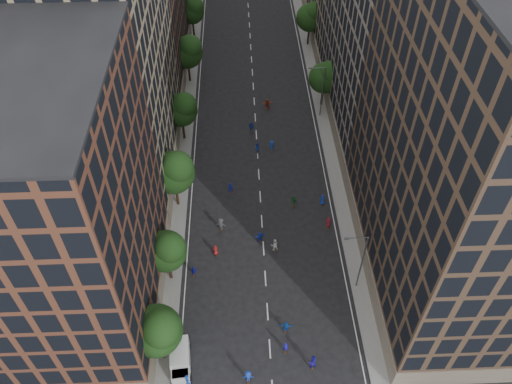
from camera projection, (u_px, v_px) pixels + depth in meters
ground at (256, 137)px, 77.92m from camera, size 240.00×240.00×0.00m
sidewalk_left at (183, 110)px, 82.77m from camera, size 4.00×105.00×0.15m
sidewalk_right at (326, 106)px, 83.44m from camera, size 4.00×105.00×0.15m
bldg_left_a at (65, 215)px, 46.41m from camera, size 14.00×22.00×30.00m
bldg_left_b at (105, 60)px, 61.75m from camera, size 14.00×26.00×34.00m
bldg_left_c at (134, 1)px, 79.96m from camera, size 14.00×20.00×28.00m
bldg_right_a at (463, 152)px, 48.11m from camera, size 14.00×30.00×36.00m
bldg_right_b at (391, 23)px, 69.45m from camera, size 14.00×28.00×33.00m
tree_left_0 at (158, 330)px, 48.09m from camera, size 5.20×5.20×8.83m
tree_left_1 at (167, 250)px, 55.38m from camera, size 4.80×4.80×8.21m
tree_left_2 at (174, 171)px, 63.17m from camera, size 5.60×5.60×9.45m
tree_left_3 at (182, 109)px, 73.35m from camera, size 5.00×5.00×8.58m
tree_left_4 at (188, 51)px, 84.33m from camera, size 5.40×5.40×9.08m
tree_left_5 at (193, 10)px, 95.82m from camera, size 4.80×4.80×8.33m
tree_right_a at (326, 76)px, 79.70m from camera, size 5.00×5.00×8.39m
tree_right_b at (311, 16)px, 93.44m from camera, size 5.20×5.20×8.83m
streetlamp_near at (361, 260)px, 54.95m from camera, size 2.64×0.22×9.06m
streetlamp_far at (321, 89)px, 78.01m from camera, size 2.64×0.22×9.06m
cargo_van at (180, 359)px, 51.00m from camera, size 2.40×4.52×2.32m
skater_0 at (187, 380)px, 49.82m from camera, size 0.97×0.79×1.72m
skater_1 at (286, 347)px, 52.41m from camera, size 0.56×0.37×1.53m
skater_2 at (312, 362)px, 51.06m from camera, size 1.08×0.92×1.95m
skater_3 at (248, 377)px, 50.07m from camera, size 1.14×0.68×1.75m
skater_4 at (194, 271)px, 59.20m from camera, size 0.95×0.57×1.51m
skater_5 at (286, 327)px, 54.04m from camera, size 1.52×0.66×1.58m
skater_6 at (216, 250)px, 61.39m from camera, size 0.86×0.71×1.51m
skater_7 at (328, 223)px, 64.29m from camera, size 0.71×0.48×1.90m
skater_8 at (275, 245)px, 61.72m from camera, size 1.00×0.83×1.87m
skater_9 at (221, 225)px, 64.02m from camera, size 1.38×0.98×1.94m
skater_10 at (294, 201)px, 67.06m from camera, size 1.11×0.78×1.75m
skater_11 at (260, 237)px, 62.82m from camera, size 1.50×0.87×1.54m
skater_12 at (322, 200)px, 67.28m from camera, size 0.92×0.75×1.62m
skater_13 at (230, 188)px, 68.73m from camera, size 0.73×0.54×1.81m
skater_14 at (257, 148)px, 74.81m from camera, size 0.92×0.77×1.67m
skater_15 at (272, 146)px, 75.07m from camera, size 1.22×0.85×1.73m
skater_16 at (252, 127)px, 78.15m from camera, size 1.14×0.68×1.81m
skater_17 at (267, 104)px, 82.36m from camera, size 1.81×0.90×1.87m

